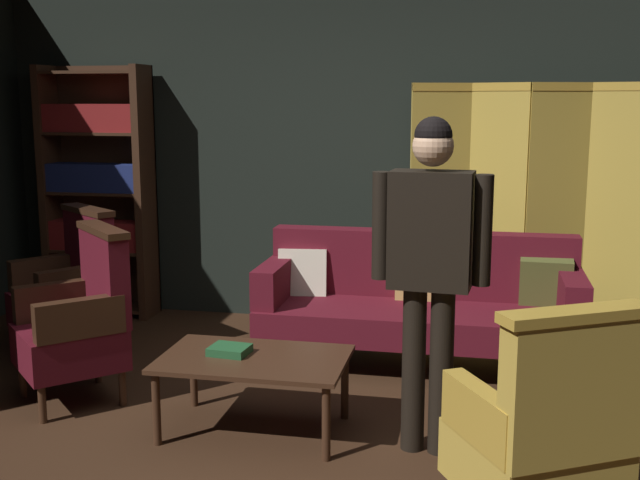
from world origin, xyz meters
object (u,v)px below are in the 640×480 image
object	(u,v)px
folding_screen	(526,209)
armchair_wing_left	(80,320)
coffee_table	(254,365)
armchair_gilt_accent	(544,435)
book_green_cloth	(230,350)
standing_figure	(430,255)
velvet_couch	(419,298)
bookshelf	(98,186)
armchair_wing_right	(69,288)

from	to	relation	value
folding_screen	armchair_wing_left	world-z (taller)	folding_screen
coffee_table	armchair_gilt_accent	world-z (taller)	armchair_gilt_accent
armchair_gilt_accent	book_green_cloth	xyz separation A→B (m)	(-1.58, 0.89, -0.05)
standing_figure	velvet_couch	bearing A→B (deg)	96.34
bookshelf	armchair_wing_right	size ratio (longest dim) A/B	1.97
folding_screen	velvet_couch	size ratio (longest dim) A/B	0.90
folding_screen	armchair_gilt_accent	size ratio (longest dim) A/B	1.83
folding_screen	armchair_wing_left	xyz separation A→B (m)	(-2.64, -1.82, -0.50)
book_green_cloth	armchair_wing_right	bearing A→B (deg)	147.41
armchair_gilt_accent	standing_figure	distance (m)	1.10
folding_screen	velvet_couch	world-z (taller)	folding_screen
armchair_wing_left	armchair_wing_right	xyz separation A→B (m)	(-0.48, 0.73, 0.00)
armchair_gilt_accent	armchair_wing_right	xyz separation A→B (m)	(-3.06, 1.84, 0.00)
folding_screen	coffee_table	distance (m)	2.61
velvet_couch	armchair_wing_right	distance (m)	2.42
velvet_couch	armchair_gilt_accent	bearing A→B (deg)	-73.17
coffee_table	book_green_cloth	bearing A→B (deg)	170.68
coffee_table	standing_figure	world-z (taller)	standing_figure
coffee_table	armchair_wing_left	bearing A→B (deg)	168.35
folding_screen	armchair_gilt_accent	xyz separation A→B (m)	(-0.06, -2.92, -0.50)
armchair_wing_left	folding_screen	bearing A→B (deg)	34.61
armchair_gilt_accent	book_green_cloth	bearing A→B (deg)	150.52
coffee_table	armchair_wing_left	xyz separation A→B (m)	(-1.14, 0.24, 0.12)
coffee_table	armchair_wing_right	xyz separation A→B (m)	(-1.62, 0.97, 0.12)
armchair_wing_right	armchair_wing_left	bearing A→B (deg)	-56.90
coffee_table	armchair_gilt_accent	distance (m)	1.68
armchair_wing_right	book_green_cloth	xyz separation A→B (m)	(1.48, -0.94, -0.05)
coffee_table	armchair_wing_left	size ratio (longest dim) A/B	0.96
velvet_couch	folding_screen	bearing A→B (deg)	46.07
armchair_wing_right	bookshelf	bearing A→B (deg)	105.69
bookshelf	coffee_table	size ratio (longest dim) A/B	2.05
armchair_wing_left	book_green_cloth	xyz separation A→B (m)	(1.00, -0.21, -0.05)
folding_screen	armchair_wing_left	size ratio (longest dim) A/B	1.83
velvet_couch	armchair_wing_right	xyz separation A→B (m)	(-2.40, -0.34, 0.04)
armchair_wing_left	armchair_wing_right	size ratio (longest dim) A/B	1.00
folding_screen	standing_figure	size ratio (longest dim) A/B	1.12
armchair_gilt_accent	armchair_wing_right	bearing A→B (deg)	149.00
armchair_wing_right	coffee_table	bearing A→B (deg)	-30.85
book_green_cloth	velvet_couch	bearing A→B (deg)	54.42
armchair_gilt_accent	armchair_wing_right	world-z (taller)	same
armchair_wing_right	standing_figure	xyz separation A→B (m)	(2.55, -1.01, 0.54)
velvet_couch	standing_figure	size ratio (longest dim) A/B	1.25
folding_screen	book_green_cloth	xyz separation A→B (m)	(-1.64, -2.03, -0.54)
folding_screen	book_green_cloth	size ratio (longest dim) A/B	9.18
armchair_wing_left	armchair_wing_right	world-z (taller)	same
folding_screen	armchair_wing_left	distance (m)	3.24
coffee_table	armchair_wing_right	world-z (taller)	armchair_wing_right
velvet_couch	coffee_table	world-z (taller)	velvet_couch
folding_screen	coffee_table	bearing A→B (deg)	-126.03
bookshelf	coffee_table	world-z (taller)	bookshelf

